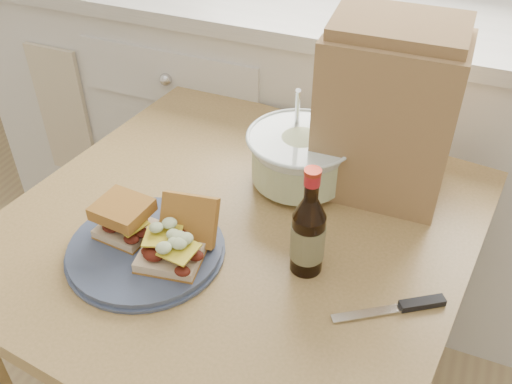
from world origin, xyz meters
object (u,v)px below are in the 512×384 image
at_px(paper_bag, 386,118).
at_px(coleslaw_bowl, 300,160).
at_px(plate, 146,249).
at_px(beer_bottle, 308,234).
at_px(dining_table, 238,260).

bearing_deg(paper_bag, coleslaw_bowl, -165.06).
bearing_deg(plate, coleslaw_bowl, 59.03).
xyz_separation_m(coleslaw_bowl, beer_bottle, (0.10, -0.24, 0.02)).
bearing_deg(coleslaw_bowl, paper_bag, 16.44).
distance_m(dining_table, plate, 0.22).
distance_m(dining_table, beer_bottle, 0.26).
bearing_deg(beer_bottle, dining_table, 169.05).
relative_size(coleslaw_bowl, beer_bottle, 1.05).
distance_m(plate, paper_bag, 0.53).
xyz_separation_m(plate, coleslaw_bowl, (0.19, 0.32, 0.05)).
bearing_deg(beer_bottle, plate, -153.98).
xyz_separation_m(coleslaw_bowl, paper_bag, (0.16, 0.05, 0.11)).
bearing_deg(coleslaw_bowl, dining_table, -112.08).
height_order(plate, paper_bag, paper_bag).
xyz_separation_m(dining_table, paper_bag, (0.23, 0.22, 0.28)).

